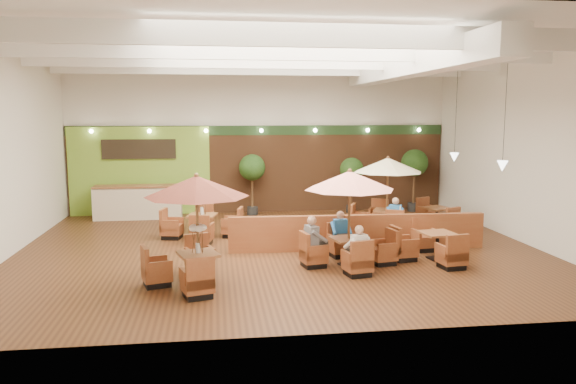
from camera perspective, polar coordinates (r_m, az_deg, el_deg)
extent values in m
plane|color=#381E0F|center=(15.39, -0.87, -5.82)|extent=(14.00, 14.00, 0.00)
cube|color=silver|center=(20.94, -2.80, 5.46)|extent=(14.00, 0.04, 5.50)
cube|color=silver|center=(9.06, 3.50, 2.11)|extent=(14.00, 0.04, 5.50)
cube|color=silver|center=(15.78, -27.09, 3.76)|extent=(0.04, 12.00, 5.50)
cube|color=silver|center=(17.24, 22.96, 4.29)|extent=(0.04, 12.00, 5.50)
cube|color=white|center=(15.06, -0.91, 14.96)|extent=(14.00, 12.00, 0.04)
cube|color=brown|center=(20.96, -2.76, 2.31)|extent=(13.90, 0.10, 3.20)
cube|color=#1E3819|center=(20.86, -2.78, 6.28)|extent=(13.90, 0.12, 0.35)
cube|color=#7AA931|center=(21.00, -14.80, 2.07)|extent=(5.00, 0.08, 3.20)
cube|color=black|center=(20.86, -14.91, 4.23)|extent=(2.60, 0.08, 0.70)
cube|color=white|center=(15.79, 12.12, 12.46)|extent=(0.60, 11.00, 0.60)
cube|color=white|center=(11.08, 1.56, 15.64)|extent=(13.60, 0.12, 0.45)
cube|color=white|center=(13.73, -0.27, 14.16)|extent=(13.60, 0.12, 0.45)
cube|color=white|center=(16.30, -1.45, 13.19)|extent=(13.60, 0.12, 0.45)
cube|color=white|center=(18.98, -2.33, 12.45)|extent=(13.60, 0.12, 0.45)
cylinder|color=black|center=(15.76, 21.24, 8.28)|extent=(0.01, 0.01, 3.20)
cone|color=white|center=(15.82, 20.94, 2.48)|extent=(0.28, 0.28, 0.28)
cylinder|color=black|center=(18.45, 16.74, 8.37)|extent=(0.01, 0.01, 3.20)
cone|color=white|center=(18.50, 16.54, 3.41)|extent=(0.28, 0.28, 0.28)
sphere|color=#FFEAC6|center=(21.00, -19.37, 5.85)|extent=(0.14, 0.14, 0.14)
sphere|color=#FFEAC6|center=(20.68, -13.91, 6.04)|extent=(0.14, 0.14, 0.14)
sphere|color=#FFEAC6|center=(20.56, -8.33, 6.18)|extent=(0.14, 0.14, 0.14)
sphere|color=#FFEAC6|center=(20.63, -2.73, 6.26)|extent=(0.14, 0.14, 0.14)
sphere|color=#FFEAC6|center=(20.89, 2.78, 6.28)|extent=(0.14, 0.14, 0.14)
sphere|color=#FFEAC6|center=(21.34, 8.10, 6.25)|extent=(0.14, 0.14, 0.14)
sphere|color=#FFEAC6|center=(21.96, 13.16, 6.17)|extent=(0.14, 0.14, 0.14)
cube|color=beige|center=(20.37, -14.97, -1.10)|extent=(3.00, 0.70, 1.10)
cube|color=brown|center=(20.28, -15.03, 0.58)|extent=(3.00, 0.75, 0.06)
cube|color=brown|center=(15.31, 7.09, -4.10)|extent=(6.98, 0.42, 0.97)
cube|color=brown|center=(12.31, -9.12, -6.24)|extent=(0.99, 0.99, 0.06)
cylinder|color=black|center=(12.39, -9.09, -7.70)|extent=(0.09, 0.09, 0.61)
cube|color=black|center=(12.49, -9.05, -9.14)|extent=(0.52, 0.52, 0.04)
cube|color=brown|center=(11.56, -9.19, -9.19)|extent=(0.72, 0.72, 0.30)
cube|color=brown|center=(11.27, -9.62, -8.19)|extent=(0.58, 0.26, 0.65)
cube|color=brown|center=(11.45, -10.53, -8.43)|extent=(0.22, 0.51, 0.26)
cube|color=brown|center=(11.58, -7.91, -8.18)|extent=(0.22, 0.51, 0.26)
cube|color=black|center=(11.63, -9.17, -10.20)|extent=(0.64, 0.64, 0.13)
cube|color=brown|center=(13.26, -8.98, -6.94)|extent=(0.72, 0.72, 0.30)
cube|color=brown|center=(13.42, -8.68, -5.53)|extent=(0.58, 0.26, 0.65)
cube|color=brown|center=(13.29, -7.87, -6.06)|extent=(0.22, 0.51, 0.26)
cube|color=brown|center=(13.15, -10.14, -6.26)|extent=(0.22, 0.51, 0.26)
cube|color=black|center=(13.32, -8.96, -7.83)|extent=(0.64, 0.64, 0.13)
cube|color=brown|center=(12.47, -13.18, -8.03)|extent=(0.72, 0.72, 0.30)
cube|color=brown|center=(12.31, -12.18, -6.86)|extent=(0.26, 0.58, 0.65)
cube|color=brown|center=(12.68, -13.45, -6.90)|extent=(0.51, 0.22, 0.26)
cube|color=brown|center=(12.17, -12.96, -7.52)|extent=(0.51, 0.22, 0.26)
cube|color=black|center=(12.53, -13.15, -8.97)|extent=(0.64, 0.64, 0.13)
cylinder|color=brown|center=(12.20, -9.17, -3.99)|extent=(0.06, 0.06, 2.33)
cone|color=#5E261B|center=(12.03, -9.28, 0.59)|extent=(2.23, 2.23, 0.45)
sphere|color=brown|center=(12.01, -9.30, 1.68)|extent=(0.10, 0.10, 0.10)
cylinder|color=silver|center=(12.28, -9.13, -5.62)|extent=(0.10, 0.10, 0.22)
cube|color=brown|center=(13.70, 6.19, -4.79)|extent=(0.91, 0.91, 0.05)
cylinder|color=black|center=(13.77, 6.17, -6.08)|extent=(0.09, 0.09, 0.60)
cube|color=black|center=(13.85, 6.15, -7.36)|extent=(0.48, 0.48, 0.04)
cube|color=brown|center=(12.98, 7.07, -7.27)|extent=(0.66, 0.66, 0.29)
cube|color=brown|center=(12.68, 7.15, -6.36)|extent=(0.57, 0.20, 0.64)
cube|color=brown|center=(12.82, 6.02, -6.60)|extent=(0.17, 0.50, 0.25)
cube|color=brown|center=(13.05, 8.13, -6.38)|extent=(0.17, 0.50, 0.25)
cube|color=black|center=(13.04, 7.05, -8.15)|extent=(0.59, 0.59, 0.13)
cube|color=brown|center=(14.60, 5.36, -5.51)|extent=(0.66, 0.66, 0.29)
cube|color=brown|center=(14.77, 5.35, -4.27)|extent=(0.57, 0.20, 0.64)
cube|color=brown|center=(14.67, 6.32, -4.73)|extent=(0.17, 0.50, 0.25)
cube|color=brown|center=(14.46, 4.42, -4.90)|extent=(0.17, 0.50, 0.25)
cube|color=black|center=(14.66, 5.35, -6.31)|extent=(0.59, 0.59, 0.13)
cube|color=brown|center=(13.62, 2.61, -6.49)|extent=(0.66, 0.66, 0.29)
cube|color=brown|center=(13.55, 3.62, -5.38)|extent=(0.20, 0.57, 0.64)
cube|color=brown|center=(13.81, 2.22, -5.50)|extent=(0.50, 0.17, 0.25)
cube|color=brown|center=(13.33, 3.03, -6.00)|extent=(0.50, 0.17, 0.25)
cube|color=black|center=(13.67, 2.60, -7.33)|extent=(0.59, 0.59, 0.13)
cube|color=brown|center=(14.01, 9.62, -6.17)|extent=(0.66, 0.66, 0.29)
cube|color=brown|center=(13.93, 8.67, -5.08)|extent=(0.20, 0.57, 0.64)
cube|color=brown|center=(13.75, 10.16, -5.68)|extent=(0.50, 0.17, 0.25)
cube|color=brown|center=(14.20, 9.13, -5.22)|extent=(0.50, 0.17, 0.25)
cube|color=black|center=(14.07, 9.60, -7.00)|extent=(0.59, 0.59, 0.13)
cylinder|color=brown|center=(13.60, 6.22, -2.81)|extent=(0.06, 0.06, 2.27)
cone|color=#F78877|center=(13.46, 6.28, 1.19)|extent=(2.18, 2.18, 0.45)
sphere|color=brown|center=(13.43, 6.30, 2.16)|extent=(0.10, 0.10, 0.10)
cube|color=brown|center=(17.88, 10.00, -1.86)|extent=(1.02, 1.02, 0.05)
cylinder|color=black|center=(17.94, 9.98, -2.85)|extent=(0.09, 0.09, 0.60)
cube|color=black|center=(18.00, 9.95, -3.84)|extent=(0.54, 0.54, 0.04)
cube|color=brown|center=(17.15, 10.83, -3.59)|extent=(0.75, 0.75, 0.29)
cube|color=brown|center=(16.93, 11.40, -2.82)|extent=(0.55, 0.32, 0.63)
cube|color=brown|center=(17.14, 9.97, -2.96)|extent=(0.27, 0.48, 0.25)
cube|color=brown|center=(17.08, 11.72, -3.04)|extent=(0.27, 0.48, 0.25)
cube|color=black|center=(17.19, 10.81, -4.27)|extent=(0.66, 0.66, 0.13)
cube|color=brown|center=(18.76, 9.18, -2.56)|extent=(0.75, 0.75, 0.29)
cube|color=brown|center=(18.88, 8.73, -1.64)|extent=(0.55, 0.32, 0.63)
cube|color=brown|center=(18.69, 9.99, -2.05)|extent=(0.27, 0.48, 0.25)
cube|color=brown|center=(18.76, 8.40, -1.97)|extent=(0.27, 0.48, 0.25)
cube|color=black|center=(18.79, 9.17, -3.18)|extent=(0.66, 0.66, 0.13)
cube|color=brown|center=(17.71, 7.31, -3.14)|extent=(0.75, 0.75, 0.29)
cube|color=brown|center=(17.81, 7.91, -2.20)|extent=(0.32, 0.55, 0.63)
cube|color=brown|center=(17.93, 7.47, -2.42)|extent=(0.48, 0.27, 0.25)
cube|color=brown|center=(17.42, 7.17, -2.72)|extent=(0.48, 0.27, 0.25)
cube|color=black|center=(17.75, 7.30, -3.80)|extent=(0.66, 0.66, 0.13)
cylinder|color=brown|center=(17.80, 10.04, -0.33)|extent=(0.06, 0.06, 2.26)
cone|color=beige|center=(17.69, 10.11, 2.72)|extent=(2.17, 2.17, 0.45)
sphere|color=brown|center=(17.67, 10.13, 3.46)|extent=(0.10, 0.10, 0.10)
cube|color=brown|center=(16.83, -8.72, -2.37)|extent=(0.95, 0.95, 0.06)
cylinder|color=black|center=(16.89, -8.70, -3.46)|extent=(0.09, 0.09, 0.62)
cube|color=black|center=(16.96, -8.67, -4.55)|extent=(0.50, 0.50, 0.04)
cube|color=brown|center=(16.03, -8.75, -4.32)|extent=(0.69, 0.69, 0.30)
cube|color=brown|center=(15.74, -8.60, -3.50)|extent=(0.59, 0.22, 0.66)
cube|color=brown|center=(16.06, -9.71, -3.64)|extent=(0.18, 0.52, 0.26)
cube|color=brown|center=(15.93, -7.82, -3.69)|extent=(0.18, 0.52, 0.26)
cube|color=black|center=(16.08, -8.74, -5.07)|extent=(0.61, 0.61, 0.13)
cube|color=brown|center=(17.77, -8.64, -3.10)|extent=(0.69, 0.69, 0.30)
cube|color=brown|center=(17.96, -8.81, -2.08)|extent=(0.59, 0.22, 0.66)
cube|color=brown|center=(17.68, -7.79, -2.53)|extent=(0.18, 0.52, 0.26)
cube|color=brown|center=(17.81, -9.50, -2.49)|extent=(0.18, 0.52, 0.26)
cube|color=black|center=(17.82, -8.62, -3.78)|extent=(0.61, 0.61, 0.13)
cube|color=brown|center=(16.95, -11.71, -3.72)|extent=(0.69, 0.69, 0.30)
cube|color=brown|center=(16.93, -10.92, -2.74)|extent=(0.22, 0.59, 0.66)
cube|color=brown|center=(17.17, -11.46, -2.93)|extent=(0.52, 0.18, 0.26)
cube|color=brown|center=(16.66, -11.99, -3.28)|extent=(0.52, 0.18, 0.26)
cube|color=black|center=(16.99, -11.69, -4.43)|extent=(0.61, 0.61, 0.13)
cube|color=brown|center=(16.91, -5.67, -3.62)|extent=(0.69, 0.69, 0.30)
cube|color=brown|center=(16.79, -6.49, -2.73)|extent=(0.22, 0.59, 0.66)
cube|color=brown|center=(16.61, -5.85, -3.18)|extent=(0.52, 0.18, 0.26)
cube|color=brown|center=(17.13, -5.51, -2.83)|extent=(0.52, 0.18, 0.26)
cube|color=black|center=(16.95, -5.66, -4.33)|extent=(0.61, 0.61, 0.13)
cylinder|color=silver|center=(16.80, -8.73, -1.90)|extent=(0.10, 0.10, 0.22)
cube|color=brown|center=(14.71, 14.97, -4.09)|extent=(0.88, 0.88, 0.06)
cylinder|color=black|center=(14.78, 14.92, -5.31)|extent=(0.09, 0.09, 0.61)
cube|color=black|center=(14.86, 14.88, -6.53)|extent=(0.47, 0.47, 0.04)
cube|color=brown|center=(14.01, 16.28, -6.37)|extent=(0.64, 0.64, 0.30)
cube|color=brown|center=(13.72, 16.61, -5.49)|extent=(0.58, 0.16, 0.65)
cube|color=brown|center=(13.83, 15.36, -5.73)|extent=(0.14, 0.51, 0.26)
cube|color=brown|center=(14.11, 17.25, -5.54)|extent=(0.14, 0.51, 0.26)
cube|color=black|center=(14.07, 16.25, -7.21)|extent=(0.57, 0.57, 0.13)
cube|color=brown|center=(15.59, 13.69, -4.83)|extent=(0.64, 0.64, 0.30)
cube|color=brown|center=(15.76, 13.51, -3.65)|extent=(0.58, 0.16, 0.65)
cube|color=brown|center=(15.68, 14.57, -4.09)|extent=(0.14, 0.51, 0.26)
cube|color=brown|center=(15.42, 12.83, -4.23)|extent=(0.14, 0.51, 0.26)
cube|color=black|center=(15.63, 13.66, -5.58)|extent=(0.57, 0.57, 0.13)
cube|color=brown|center=(14.49, 11.69, -5.74)|extent=(0.64, 0.64, 0.30)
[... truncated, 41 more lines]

